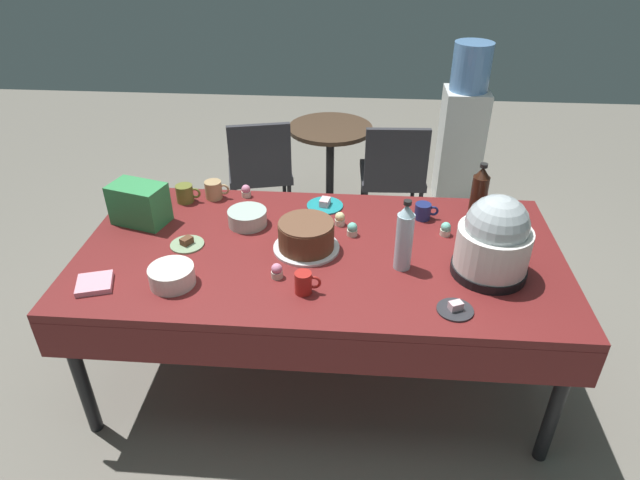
{
  "coord_description": "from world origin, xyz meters",
  "views": [
    {
      "loc": [
        0.16,
        -2.1,
        2.14
      ],
      "look_at": [
        0.0,
        0.0,
        0.8
      ],
      "focal_mm": 30.92,
      "sensor_mm": 36.0,
      "label": 1
    }
  ],
  "objects_px": {
    "soda_bottle_water": "(404,237)",
    "cupcake_lemon": "(446,229)",
    "glass_salad_bowl": "(247,218)",
    "coffee_mug_olive": "(185,194)",
    "cupcake_vanilla": "(277,271)",
    "round_cafe_table": "(330,155)",
    "potluck_table": "(320,260)",
    "cupcake_berry": "(352,229)",
    "cupcake_mint": "(340,219)",
    "coffee_mug_tan": "(214,190)",
    "soda_carton": "(139,204)",
    "frosted_layer_cake": "(306,236)",
    "dessert_plate_cobalt": "(513,214)",
    "dessert_plate_sage": "(187,243)",
    "maroon_chair_right": "(393,171)",
    "soda_bottle_cola": "(479,197)",
    "cupcake_cocoa": "(246,191)",
    "maroon_chair_left": "(260,167)",
    "water_cooler": "(462,130)",
    "ceramic_snack_bowl": "(172,276)",
    "dessert_plate_teal": "(325,205)",
    "slow_cooker": "(494,240)",
    "dessert_plate_charcoal": "(455,309)",
    "coffee_mug_red": "(304,283)",
    "coffee_mug_navy": "(423,211)"
  },
  "relations": [
    {
      "from": "soda_bottle_water",
      "to": "round_cafe_table",
      "type": "distance_m",
      "value": 1.84
    },
    {
      "from": "glass_salad_bowl",
      "to": "coffee_mug_olive",
      "type": "xyz_separation_m",
      "value": [
        -0.37,
        0.21,
        0.01
      ]
    },
    {
      "from": "coffee_mug_tan",
      "to": "frosted_layer_cake",
      "type": "bearing_deg",
      "value": -40.01
    },
    {
      "from": "soda_bottle_water",
      "to": "cupcake_vanilla",
      "type": "bearing_deg",
      "value": -167.65
    },
    {
      "from": "soda_carton",
      "to": "dessert_plate_charcoal",
      "type": "bearing_deg",
      "value": -5.54
    },
    {
      "from": "soda_bottle_water",
      "to": "cupcake_lemon",
      "type": "bearing_deg",
      "value": 52.19
    },
    {
      "from": "cupcake_lemon",
      "to": "maroon_chair_left",
      "type": "height_order",
      "value": "maroon_chair_left"
    },
    {
      "from": "potluck_table",
      "to": "cupcake_berry",
      "type": "bearing_deg",
      "value": 42.92
    },
    {
      "from": "glass_salad_bowl",
      "to": "cupcake_cocoa",
      "type": "height_order",
      "value": "glass_salad_bowl"
    },
    {
      "from": "soda_carton",
      "to": "maroon_chair_right",
      "type": "distance_m",
      "value": 1.82
    },
    {
      "from": "dessert_plate_cobalt",
      "to": "dessert_plate_sage",
      "type": "distance_m",
      "value": 1.61
    },
    {
      "from": "cupcake_berry",
      "to": "coffee_mug_navy",
      "type": "bearing_deg",
      "value": 28.07
    },
    {
      "from": "coffee_mug_red",
      "to": "water_cooler",
      "type": "distance_m",
      "value": 2.5
    },
    {
      "from": "dessert_plate_sage",
      "to": "water_cooler",
      "type": "distance_m",
      "value": 2.53
    },
    {
      "from": "dessert_plate_teal",
      "to": "soda_carton",
      "type": "height_order",
      "value": "soda_carton"
    },
    {
      "from": "dessert_plate_cobalt",
      "to": "maroon_chair_right",
      "type": "relative_size",
      "value": 0.18
    },
    {
      "from": "maroon_chair_right",
      "to": "dessert_plate_cobalt",
      "type": "bearing_deg",
      "value": -62.21
    },
    {
      "from": "potluck_table",
      "to": "slow_cooker",
      "type": "relative_size",
      "value": 6.0
    },
    {
      "from": "cupcake_berry",
      "to": "maroon_chair_right",
      "type": "height_order",
      "value": "maroon_chair_right"
    },
    {
      "from": "potluck_table",
      "to": "dessert_plate_teal",
      "type": "relative_size",
      "value": 11.67
    },
    {
      "from": "cupcake_berry",
      "to": "soda_bottle_cola",
      "type": "distance_m",
      "value": 0.63
    },
    {
      "from": "ceramic_snack_bowl",
      "to": "coffee_mug_tan",
      "type": "distance_m",
      "value": 0.76
    },
    {
      "from": "cupcake_vanilla",
      "to": "round_cafe_table",
      "type": "bearing_deg",
      "value": 86.45
    },
    {
      "from": "cupcake_mint",
      "to": "cupcake_cocoa",
      "type": "bearing_deg",
      "value": 153.49
    },
    {
      "from": "cupcake_lemon",
      "to": "coffee_mug_olive",
      "type": "xyz_separation_m",
      "value": [
        -1.33,
        0.23,
        0.02
      ]
    },
    {
      "from": "dessert_plate_sage",
      "to": "coffee_mug_navy",
      "type": "bearing_deg",
      "value": 16.68
    },
    {
      "from": "potluck_table",
      "to": "round_cafe_table",
      "type": "bearing_deg",
      "value": 91.76
    },
    {
      "from": "cupcake_lemon",
      "to": "coffee_mug_tan",
      "type": "height_order",
      "value": "coffee_mug_tan"
    },
    {
      "from": "soda_bottle_cola",
      "to": "maroon_chair_left",
      "type": "xyz_separation_m",
      "value": [
        -1.27,
        1.12,
        -0.41
      ]
    },
    {
      "from": "frosted_layer_cake",
      "to": "maroon_chair_right",
      "type": "bearing_deg",
      "value": 71.59
    },
    {
      "from": "frosted_layer_cake",
      "to": "coffee_mug_navy",
      "type": "height_order",
      "value": "frosted_layer_cake"
    },
    {
      "from": "water_cooler",
      "to": "frosted_layer_cake",
      "type": "bearing_deg",
      "value": -117.05
    },
    {
      "from": "soda_bottle_cola",
      "to": "soda_carton",
      "type": "xyz_separation_m",
      "value": [
        -1.64,
        -0.1,
        -0.05
      ]
    },
    {
      "from": "cupcake_vanilla",
      "to": "soda_bottle_cola",
      "type": "bearing_deg",
      "value": 29.53
    },
    {
      "from": "ceramic_snack_bowl",
      "to": "coffee_mug_tan",
      "type": "height_order",
      "value": "coffee_mug_tan"
    },
    {
      "from": "dessert_plate_cobalt",
      "to": "cupcake_mint",
      "type": "height_order",
      "value": "cupcake_mint"
    },
    {
      "from": "cupcake_mint",
      "to": "coffee_mug_tan",
      "type": "distance_m",
      "value": 0.72
    },
    {
      "from": "dessert_plate_cobalt",
      "to": "soda_bottle_water",
      "type": "xyz_separation_m",
      "value": [
        -0.58,
        -0.48,
        0.14
      ]
    },
    {
      "from": "slow_cooker",
      "to": "dessert_plate_cobalt",
      "type": "relative_size",
      "value": 2.4
    },
    {
      "from": "cupcake_mint",
      "to": "coffee_mug_olive",
      "type": "distance_m",
      "value": 0.84
    },
    {
      "from": "frosted_layer_cake",
      "to": "dessert_plate_sage",
      "type": "bearing_deg",
      "value": -178.25
    },
    {
      "from": "cupcake_lemon",
      "to": "soda_carton",
      "type": "bearing_deg",
      "value": 179.51
    },
    {
      "from": "cupcake_mint",
      "to": "cupcake_vanilla",
      "type": "xyz_separation_m",
      "value": [
        -0.25,
        -0.46,
        0.0
      ]
    },
    {
      "from": "soda_carton",
      "to": "cupcake_berry",
      "type": "bearing_deg",
      "value": 13.34
    },
    {
      "from": "soda_carton",
      "to": "slow_cooker",
      "type": "bearing_deg",
      "value": 5.23
    },
    {
      "from": "soda_bottle_cola",
      "to": "round_cafe_table",
      "type": "xyz_separation_m",
      "value": [
        -0.79,
        1.35,
        -0.4
      ]
    },
    {
      "from": "soda_carton",
      "to": "soda_bottle_cola",
      "type": "bearing_deg",
      "value": 19.59
    },
    {
      "from": "dessert_plate_sage",
      "to": "coffee_mug_tan",
      "type": "bearing_deg",
      "value": 87.83
    },
    {
      "from": "ceramic_snack_bowl",
      "to": "round_cafe_table",
      "type": "distance_m",
      "value": 2.03
    },
    {
      "from": "frosted_layer_cake",
      "to": "dessert_plate_charcoal",
      "type": "relative_size",
      "value": 2.11
    }
  ]
}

